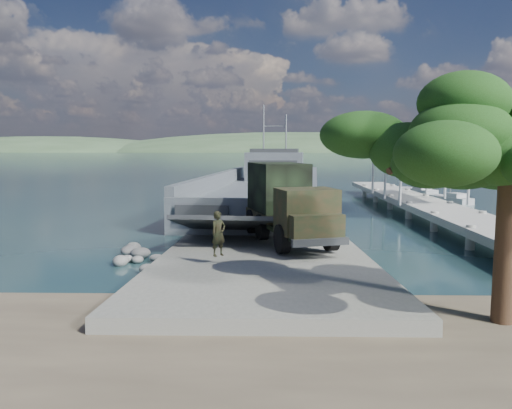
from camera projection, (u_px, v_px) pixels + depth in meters
The scene contains 11 objects.
ground at pixel (264, 266), 23.92m from camera, with size 1400.00×1400.00×0.00m, color #1A353E.
boat_ramp at pixel (264, 265), 22.90m from camera, with size 10.00×18.00×0.50m, color slate.
shoreline_rocks at pixel (139, 263), 24.55m from camera, with size 3.20×5.60×0.90m, color #60605D, non-canonical shape.
distant_headlands at pixel (309, 152), 579.06m from camera, with size 1000.00×240.00×48.00m, color #395333, non-canonical shape.
pier at pixel (419, 195), 42.11m from camera, with size 6.40×44.00×6.10m.
landing_craft at pixel (265, 198), 47.02m from camera, with size 12.81×38.63×11.28m.
military_truck at pixel (287, 203), 27.51m from camera, with size 5.12×9.52×4.24m.
soldier at pixel (219, 242), 21.91m from camera, with size 0.72×0.48×1.98m, color black.
sailboat_near at pixel (451, 200), 50.70m from camera, with size 3.21×5.38×6.30m.
sailboat_far at pixel (417, 192), 59.36m from camera, with size 3.67×6.08×7.13m.
overhang_tree at pixel (486, 135), 14.95m from camera, with size 8.27×7.61×7.51m.
Camera 1 is at (0.10, -23.43, 5.66)m, focal length 35.00 mm.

